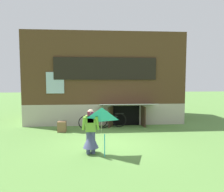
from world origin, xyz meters
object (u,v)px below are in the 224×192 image
Objects in this scene: kite at (102,121)px; wooden_crate at (62,127)px; person at (91,135)px; bicycle_black at (110,120)px; bicycle_red at (94,122)px.

kite is 3.12× the size of wooden_crate.
person is 3.07× the size of wooden_crate.
kite reaches higher than bicycle_black.
bicycle_red is at bearing 93.58° from kite.
kite is 0.90× the size of bicycle_black.
wooden_crate is at bearing 95.17° from person.
bicycle_black reaches higher than wooden_crate.
wooden_crate is (-2.32, -0.71, -0.13)m from bicycle_black.
bicycle_black is (0.90, 3.78, -0.25)m from person.
kite is 4.43m from bicycle_black.
bicycle_black is 1.07× the size of bicycle_red.
kite is 0.96× the size of bicycle_red.
bicycle_red is (-0.80, -0.24, -0.02)m from bicycle_black.
kite reaches higher than bicycle_red.
kite is 4.13m from wooden_crate.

